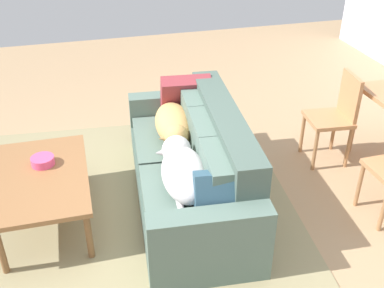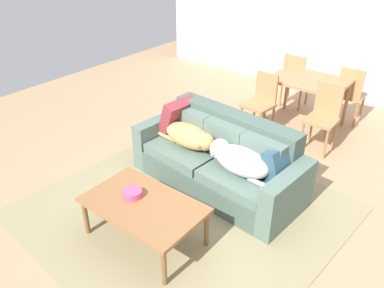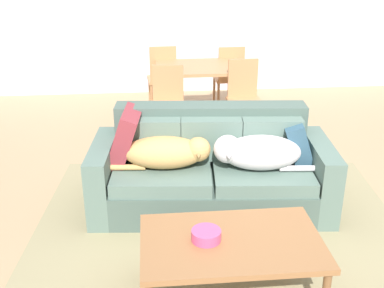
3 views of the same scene
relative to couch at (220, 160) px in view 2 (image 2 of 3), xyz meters
The scene contains 15 objects.
ground_plane 0.57m from the couch, 50.89° to the right, with size 10.00×10.00×0.00m, color tan.
back_partition 3.79m from the couch, 85.45° to the left, with size 8.00×0.12×2.70m, color silver.
area_rug 0.75m from the couch, 90.45° to the right, with size 3.06×3.01×0.01m, color #91855F.
couch is the anchor object (origin of this frame).
dog_on_left_cushion 0.46m from the couch, 166.60° to the right, with size 0.87×0.40×0.28m.
dog_on_right_cushion 0.47m from the couch, 28.31° to the right, with size 0.85×0.40×0.31m.
throw_pillow_by_left_arm 0.82m from the couch, behind, with size 0.15×0.47×0.47m, color maroon.
throw_pillow_by_right_arm 0.80m from the couch, ahead, with size 0.16×0.36×0.36m, color #2F5064.
coffee_table 1.26m from the couch, 91.65° to the right, with size 1.16×0.72×0.46m.
bowl_on_coffee_table 1.27m from the couch, 99.04° to the right, with size 0.19×0.19×0.07m, color #EA4C7F.
dining_table 2.17m from the couch, 86.67° to the left, with size 1.10×0.83×0.76m.
dining_chair_near_left 1.54m from the couch, 101.70° to the left, with size 0.44×0.44×0.91m.
dining_chair_near_right 1.72m from the couch, 69.30° to the left, with size 0.41×0.41×0.94m.
dining_chair_far_left 2.69m from the couch, 97.03° to the left, with size 0.42×0.42×0.93m.
dining_chair_far_right 2.74m from the couch, 77.14° to the left, with size 0.42×0.42×0.90m.
Camera 2 is at (1.86, -2.92, 2.81)m, focal length 36.23 mm.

